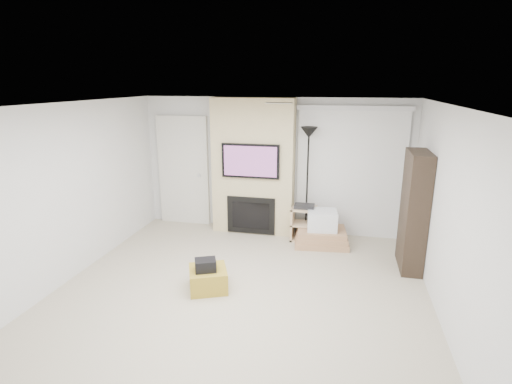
% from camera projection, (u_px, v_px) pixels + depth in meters
% --- Properties ---
extents(floor, '(5.00, 5.50, 0.00)m').
position_uv_depth(floor, '(236.00, 300.00, 5.23)').
color(floor, '#B8AD95').
rests_on(floor, ground).
extents(ceiling, '(5.00, 5.50, 0.00)m').
position_uv_depth(ceiling, '(233.00, 106.00, 4.56)').
color(ceiling, white).
rests_on(ceiling, wall_back).
extents(wall_back, '(5.00, 0.00, 2.50)m').
position_uv_depth(wall_back, '(274.00, 165.00, 7.48)').
color(wall_back, silver).
rests_on(wall_back, ground).
extents(wall_front, '(5.00, 0.00, 2.50)m').
position_uv_depth(wall_front, '(108.00, 353.00, 2.31)').
color(wall_front, silver).
rests_on(wall_front, ground).
extents(wall_left, '(0.00, 5.50, 2.50)m').
position_uv_depth(wall_left, '(58.00, 197.00, 5.42)').
color(wall_left, silver).
rests_on(wall_left, ground).
extents(wall_right, '(0.00, 5.50, 2.50)m').
position_uv_depth(wall_right, '(455.00, 225.00, 4.37)').
color(wall_right, silver).
rests_on(wall_right, ground).
extents(hvac_vent, '(0.35, 0.18, 0.01)m').
position_uv_depth(hvac_vent, '(279.00, 103.00, 5.23)').
color(hvac_vent, silver).
rests_on(hvac_vent, ceiling).
extents(ottoman, '(0.66, 0.66, 0.30)m').
position_uv_depth(ottoman, '(208.00, 279.00, 5.48)').
color(ottoman, '#A48928').
rests_on(ottoman, floor).
extents(black_bag, '(0.34, 0.31, 0.16)m').
position_uv_depth(black_bag, '(206.00, 265.00, 5.38)').
color(black_bag, black).
rests_on(black_bag, ottoman).
extents(fireplace_wall, '(1.50, 0.47, 2.50)m').
position_uv_depth(fireplace_wall, '(253.00, 168.00, 7.36)').
color(fireplace_wall, '#D0BD8A').
rests_on(fireplace_wall, floor).
extents(entry_door, '(1.02, 0.11, 2.14)m').
position_uv_depth(entry_door, '(184.00, 171.00, 7.88)').
color(entry_door, silver).
rests_on(entry_door, floor).
extents(vertical_blinds, '(1.98, 0.10, 2.37)m').
position_uv_depth(vertical_blinds, '(350.00, 168.00, 7.13)').
color(vertical_blinds, silver).
rests_on(vertical_blinds, floor).
extents(floor_lamp, '(0.30, 0.30, 2.01)m').
position_uv_depth(floor_lamp, '(308.00, 151.00, 6.98)').
color(floor_lamp, black).
rests_on(floor_lamp, floor).
extents(av_stand, '(0.45, 0.38, 0.66)m').
position_uv_depth(av_stand, '(304.00, 221.00, 7.16)').
color(av_stand, '#D4B288').
rests_on(av_stand, floor).
extents(box_stack, '(0.99, 0.79, 0.61)m').
position_uv_depth(box_stack, '(321.00, 231.00, 6.99)').
color(box_stack, tan).
rests_on(box_stack, floor).
extents(bookshelf, '(0.30, 0.80, 1.80)m').
position_uv_depth(bookshelf, '(414.00, 211.00, 5.95)').
color(bookshelf, black).
rests_on(bookshelf, floor).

